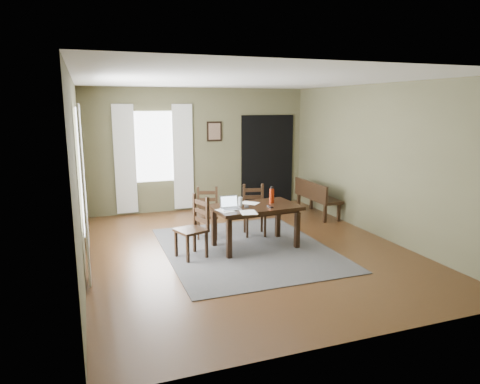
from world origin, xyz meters
name	(u,v)px	position (x,y,z in m)	size (l,w,h in m)	color
ground	(246,249)	(0.00, 0.00, -0.01)	(5.00, 6.00, 0.01)	#492C16
room_shell	(246,139)	(0.00, 0.00, 1.80)	(5.02, 6.02, 2.71)	brown
rug	(246,248)	(0.00, 0.00, 0.01)	(2.60, 3.20, 0.01)	#424242
dining_table	(255,211)	(0.17, 0.04, 0.63)	(1.46, 0.94, 0.70)	black
chair_end	(194,228)	(-0.89, -0.08, 0.47)	(0.53, 0.53, 0.96)	black
chair_back_left	(207,213)	(-0.41, 0.87, 0.43)	(0.48, 0.48, 0.88)	black
chair_back_right	(254,211)	(0.42, 0.71, 0.45)	(0.47, 0.47, 0.91)	black
bench	(315,195)	(2.15, 1.54, 0.45)	(0.42, 1.32, 0.75)	black
laptop	(230,206)	(-0.29, -0.04, 0.77)	(0.30, 0.24, 0.20)	#B7B7BC
computer_mouse	(247,206)	(-0.01, -0.04, 0.73)	(0.06, 0.10, 0.03)	#3F3F42
tv_remote	(270,206)	(0.36, -0.14, 0.72)	(0.05, 0.19, 0.02)	black
drinking_glass	(240,202)	(-0.07, 0.09, 0.79)	(0.07, 0.07, 0.15)	silver
water_bottle	(272,195)	(0.50, 0.12, 0.84)	(0.09, 0.09, 0.28)	#A3270C
paper_a	(225,211)	(-0.40, -0.12, 0.71)	(0.21, 0.28, 0.00)	white
paper_c	(250,203)	(0.15, 0.23, 0.71)	(0.22, 0.29, 0.00)	white
paper_e	(248,212)	(-0.10, -0.36, 0.71)	(0.24, 0.32, 0.00)	white
window_left	(80,167)	(-2.47, 0.20, 1.45)	(0.01, 1.30, 1.70)	white
window_back	(154,147)	(-1.00, 2.97, 1.45)	(1.00, 0.01, 1.50)	white
curtain_left_near	(84,195)	(-2.44, -0.62, 1.20)	(0.03, 0.48, 2.30)	silver
curtain_left_far	(84,176)	(-2.44, 1.02, 1.20)	(0.03, 0.48, 2.30)	silver
curtain_back_left	(125,160)	(-1.62, 2.94, 1.20)	(0.44, 0.03, 2.30)	silver
curtain_back_right	(183,157)	(-0.38, 2.94, 1.20)	(0.44, 0.03, 2.30)	silver
framed_picture	(214,131)	(0.35, 2.97, 1.75)	(0.34, 0.03, 0.44)	black
doorway_back	(267,160)	(1.65, 2.97, 1.05)	(1.30, 0.03, 2.10)	black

